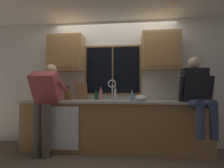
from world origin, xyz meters
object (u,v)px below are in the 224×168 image
object	(u,v)px
person_sitting_on_counter	(197,91)
mixing_bowl	(141,98)
bottle_green_glass	(101,94)
bottle_amber_small	(96,95)
bottle_tall_clear	(115,94)
knife_block	(68,94)
cutting_board	(81,91)
soap_dispenser	(132,97)
person_standing	(46,98)

from	to	relation	value
person_sitting_on_counter	mixing_bowl	xyz separation A→B (m)	(-0.89, 0.18, -0.13)
person_sitting_on_counter	bottle_green_glass	distance (m)	1.73
person_sitting_on_counter	bottle_amber_small	world-z (taller)	person_sitting_on_counter
bottle_tall_clear	bottle_amber_small	xyz separation A→B (m)	(-0.39, 0.01, -0.03)
knife_block	cutting_board	bearing A→B (deg)	23.94
person_sitting_on_counter	bottle_green_glass	xyz separation A→B (m)	(-1.67, 0.45, -0.08)
soap_dispenser	bottle_tall_clear	world-z (taller)	bottle_tall_clear
knife_block	soap_dispenser	xyz separation A→B (m)	(1.27, -0.25, -0.04)
mixing_bowl	soap_dispenser	bearing A→B (deg)	-162.14
person_sitting_on_counter	bottle_tall_clear	distance (m)	1.47
mixing_bowl	bottle_green_glass	distance (m)	0.83
person_sitting_on_counter	knife_block	world-z (taller)	person_sitting_on_counter
knife_block	cutting_board	world-z (taller)	cutting_board
cutting_board	person_standing	bearing A→B (deg)	-130.77
bottle_amber_small	bottle_tall_clear	bearing A→B (deg)	-1.71
bottle_tall_clear	cutting_board	bearing A→B (deg)	-179.52
cutting_board	soap_dispenser	bearing A→B (deg)	-19.34
person_standing	bottle_amber_small	xyz separation A→B (m)	(0.78, 0.57, 0.04)
person_standing	cutting_board	xyz separation A→B (m)	(0.48, 0.55, 0.11)
knife_block	soap_dispenser	distance (m)	1.29
cutting_board	soap_dispenser	world-z (taller)	cutting_board
person_sitting_on_counter	bottle_amber_small	bearing A→B (deg)	164.17
person_standing	knife_block	bearing A→B (deg)	62.40
bottle_amber_small	mixing_bowl	bearing A→B (deg)	-20.20
knife_block	bottle_tall_clear	size ratio (longest dim) A/B	1.13
mixing_bowl	bottle_tall_clear	size ratio (longest dim) A/B	0.83
cutting_board	bottle_green_glass	xyz separation A→B (m)	(0.41, -0.03, -0.06)
person_sitting_on_counter	bottle_green_glass	size ratio (longest dim) A/B	4.86
soap_dispenser	bottle_green_glass	bearing A→B (deg)	151.98
knife_block	bottle_amber_small	distance (m)	0.56
bottle_tall_clear	knife_block	bearing A→B (deg)	-173.06
soap_dispenser	bottle_tall_clear	distance (m)	0.50
cutting_board	bottle_tall_clear	bearing A→B (deg)	0.48
person_sitting_on_counter	cutting_board	world-z (taller)	person_sitting_on_counter
knife_block	mixing_bowl	world-z (taller)	knife_block
mixing_bowl	bottle_amber_small	size ratio (longest dim) A/B	1.07
person_sitting_on_counter	person_standing	bearing A→B (deg)	-178.52
person_sitting_on_counter	cutting_board	bearing A→B (deg)	166.85
person_standing	bottle_tall_clear	world-z (taller)	person_standing
soap_dispenser	bottle_green_glass	size ratio (longest dim) A/B	0.74
cutting_board	bottle_green_glass	bearing A→B (deg)	-4.36
bottle_amber_small	cutting_board	bearing A→B (deg)	-176.75
person_standing	bottle_tall_clear	xyz separation A→B (m)	(1.17, 0.56, 0.06)
bottle_green_glass	bottle_amber_small	bearing A→B (deg)	154.69
person_sitting_on_counter	soap_dispenser	distance (m)	1.07
person_sitting_on_counter	mixing_bowl	distance (m)	0.92
knife_block	cutting_board	distance (m)	0.27
person_standing	mixing_bowl	size ratio (longest dim) A/B	6.79
soap_dispenser	bottle_amber_small	world-z (taller)	bottle_amber_small
person_standing	bottle_green_glass	xyz separation A→B (m)	(0.88, 0.52, 0.05)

